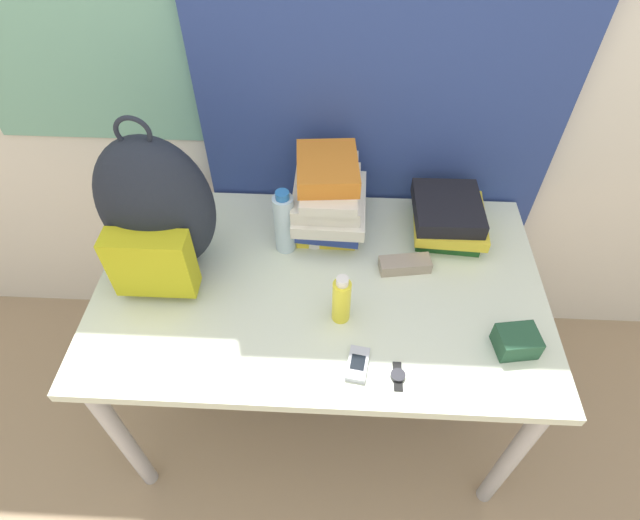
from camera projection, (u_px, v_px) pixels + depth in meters
ground_plane at (315, 502)px, 1.72m from camera, size 12.00×12.00×0.00m
wall_back at (327, 30)px, 1.37m from camera, size 6.00×0.06×2.50m
curtain_blue at (388, 40)px, 1.32m from camera, size 1.09×0.04×2.50m
desk at (320, 301)px, 1.50m from camera, size 1.28×0.77×0.73m
backpack at (156, 212)px, 1.34m from camera, size 0.31×0.27×0.49m
book_stack_left at (328, 198)px, 1.50m from camera, size 0.23×0.28×0.26m
book_stack_center at (448, 217)px, 1.54m from camera, size 0.23×0.25×0.12m
water_bottle at (284, 223)px, 1.46m from camera, size 0.06×0.06×0.22m
sports_bottle at (315, 211)px, 1.46m from camera, size 0.08×0.08×0.26m
sunscreen_bottle at (341, 300)px, 1.31m from camera, size 0.05×0.05×0.16m
cell_phone at (358, 364)px, 1.25m from camera, size 0.06×0.10×0.02m
sunglasses_case at (405, 265)px, 1.46m from camera, size 0.16×0.08×0.04m
camera_pouch at (517, 341)px, 1.27m from camera, size 0.11×0.10×0.06m
wristwatch at (398, 376)px, 1.24m from camera, size 0.04×0.08×0.01m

